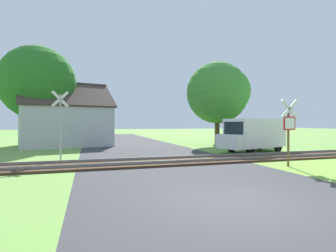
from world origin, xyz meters
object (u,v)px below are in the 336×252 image
crossing_sign_far (60,120)px  mail_truck (253,134)px  tree_far (227,91)px  stop_sign_near (289,128)px  tree_left (38,83)px  house (65,124)px  tree_right (217,93)px

crossing_sign_far → mail_truck: crossing_sign_far is taller
tree_far → mail_truck: (-3.79, -10.12, -4.19)m
stop_sign_near → tree_left: size_ratio=0.36×
house → tree_left: 3.98m
tree_far → stop_sign_near: bearing=-110.5°
tree_left → tree_right: (14.76, -3.19, -0.67)m
crossing_sign_far → tree_far: bearing=18.7°
stop_sign_near → tree_left: bearing=-46.0°
house → tree_left: tree_left is taller
crossing_sign_far → tree_far: (15.86, 10.47, 3.32)m
tree_left → crossing_sign_far: bearing=-74.2°
stop_sign_near → crossing_sign_far: (-9.98, 5.23, 0.36)m
mail_truck → crossing_sign_far: bearing=75.6°
house → mail_truck: house is taller
house → tree_far: (16.38, 1.06, 3.56)m
crossing_sign_far → tree_left: 9.86m
house → mail_truck: bearing=-49.5°
stop_sign_near → house: house is taller
house → crossing_sign_far: bearing=-100.6°
stop_sign_near → mail_truck: 5.98m
tree_far → mail_truck: size_ratio=1.52×
stop_sign_near → tree_left: 19.27m
stop_sign_near → tree_far: tree_far is taller
house → tree_right: bearing=-29.6°
house → tree_right: (12.74, -3.61, 2.73)m
house → tree_right: 13.52m
tree_far → tree_left: 18.46m
tree_left → tree_right: tree_left is taller
tree_left → mail_truck: (14.61, -8.64, -4.03)m
tree_left → mail_truck: bearing=-30.6°
crossing_sign_far → stop_sign_near: bearing=-42.4°
house → tree_far: size_ratio=1.08×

